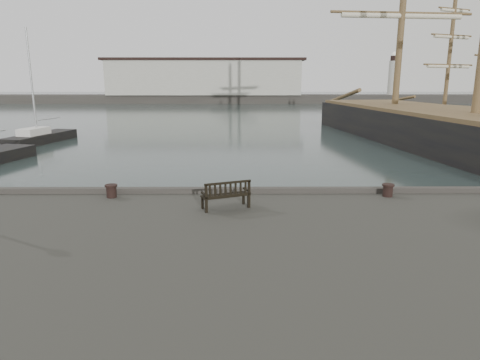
% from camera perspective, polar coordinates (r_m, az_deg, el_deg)
% --- Properties ---
extents(ground, '(400.00, 400.00, 0.00)m').
position_cam_1_polar(ground, '(15.61, -0.45, -7.11)').
color(ground, black).
rests_on(ground, ground).
extents(breakwater, '(140.00, 9.50, 12.20)m').
position_cam_1_polar(breakwater, '(106.75, -2.88, 12.52)').
color(breakwater, '#383530').
rests_on(breakwater, ground).
extents(bench, '(1.57, 1.03, 0.85)m').
position_cam_1_polar(bench, '(13.12, -1.90, -2.65)').
color(bench, black).
rests_on(bench, quay).
extents(bollard_left, '(0.54, 0.54, 0.44)m').
position_cam_1_polar(bollard_left, '(15.00, -16.77, -1.41)').
color(bollard_left, black).
rests_on(bollard_left, quay).
extents(bollard_right, '(0.45, 0.45, 0.43)m').
position_cam_1_polar(bollard_right, '(15.32, 19.12, -1.30)').
color(bollard_right, black).
rests_on(bollard_right, quay).
extents(yacht_d, '(3.74, 8.32, 10.34)m').
position_cam_1_polar(yacht_d, '(42.05, -25.02, 4.84)').
color(yacht_d, black).
rests_on(yacht_d, ground).
extents(tall_ship_main, '(14.22, 46.56, 34.36)m').
position_cam_1_polar(tall_ship_main, '(36.95, 28.51, 4.47)').
color(tall_ship_main, black).
rests_on(tall_ship_main, ground).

